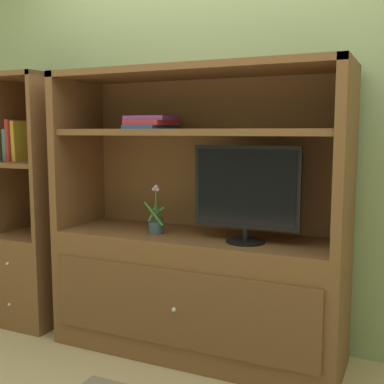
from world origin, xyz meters
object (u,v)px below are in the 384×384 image
(tv_monitor, at_px, (246,191))
(potted_plant, at_px, (156,224))
(magazine_stack, at_px, (152,123))
(media_console, at_px, (196,265))
(upright_book_row, at_px, (16,142))
(bookshelf_tall, at_px, (35,241))

(tv_monitor, distance_m, potted_plant, 0.58)
(magazine_stack, bearing_deg, tv_monitor, -5.85)
(media_console, distance_m, tv_monitor, 0.55)
(media_console, height_order, magazine_stack, media_console)
(media_console, relative_size, potted_plant, 5.83)
(upright_book_row, bearing_deg, tv_monitor, -2.26)
(media_console, distance_m, potted_plant, 0.33)
(bookshelf_tall, bearing_deg, magazine_stack, -0.84)
(potted_plant, height_order, magazine_stack, magazine_stack)
(potted_plant, relative_size, magazine_stack, 0.83)
(media_console, xyz_separation_m, potted_plant, (-0.22, -0.06, 0.23))
(media_console, distance_m, magazine_stack, 0.85)
(magazine_stack, bearing_deg, potted_plant, -45.76)
(media_console, xyz_separation_m, bookshelf_tall, (-1.19, 0.00, 0.02))
(magazine_stack, relative_size, bookshelf_tall, 0.21)
(upright_book_row, bearing_deg, bookshelf_tall, 4.63)
(media_console, relative_size, magazine_stack, 4.85)
(tv_monitor, distance_m, bookshelf_tall, 1.57)
(tv_monitor, bearing_deg, upright_book_row, 177.74)
(magazine_stack, distance_m, upright_book_row, 1.04)
(magazine_stack, xyz_separation_m, bookshelf_tall, (-0.92, 0.01, -0.79))
(tv_monitor, relative_size, upright_book_row, 2.10)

